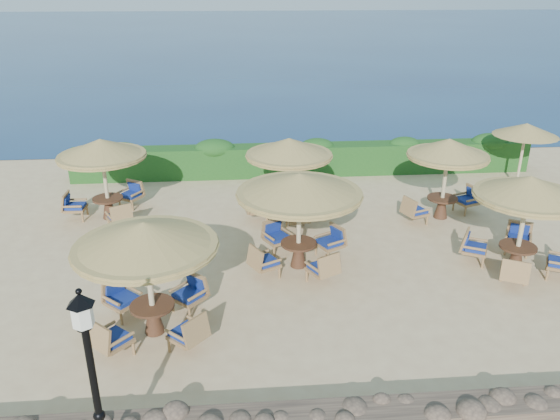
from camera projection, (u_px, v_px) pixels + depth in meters
The scene contains 12 objects.
ground at pixel (335, 259), 15.17m from camera, with size 120.00×120.00×0.00m, color #CEB282.
sea at pixel (252, 33), 79.41m from camera, with size 160.00×160.00×0.00m, color #0B234C.
hedge at pixel (304, 160), 21.54m from camera, with size 18.00×0.90×1.20m, color #154114.
stone_wall at pixel (399, 417), 9.39m from camera, with size 15.00×0.65×0.44m, color brown.
lamp_post at pixel (96, 397), 7.96m from camera, with size 0.44×0.44×3.31m.
extra_parasol at pixel (526, 130), 19.68m from camera, with size 2.30×2.30×2.41m.
cafe_set_0 at pixel (147, 256), 11.30m from camera, with size 3.03×3.03×2.65m.
cafe_set_1 at pixel (299, 200), 14.05m from camera, with size 3.30×3.30×2.65m.
cafe_set_2 at pixel (526, 207), 13.92m from camera, with size 2.79×2.79×2.65m.
cafe_set_3 at pixel (103, 162), 17.04m from camera, with size 2.78×2.77×2.65m.
cafe_set_4 at pixel (289, 164), 17.16m from camera, with size 2.88×2.88×2.65m.
cafe_set_5 at pixel (447, 160), 17.04m from camera, with size 2.86×2.55×2.65m.
Camera 1 is at (-2.63, -13.26, 7.18)m, focal length 35.00 mm.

